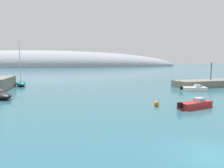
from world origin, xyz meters
The scene contains 8 objects.
water centered at (0.00, 0.00, 0.00)m, with size 600.00×600.00×0.00m, color #2D6675.
breakwater_rocks centered at (24.74, 31.02, 0.69)m, with size 21.57×4.74×1.38m, color gray.
distant_ridge centered at (-29.79, 186.02, 0.00)m, with size 247.22×66.14×26.95m, color #999EA8.
sailboat_teal_near_shore centered at (-17.72, 40.41, 0.60)m, with size 3.41×6.25×9.76m.
motorboat_white_alongside_breakwater centered at (14.64, 24.78, 0.41)m, with size 4.77×2.67×1.14m.
motorboat_red_outer centered at (6.60, 11.86, 0.42)m, with size 4.93×2.81×1.15m.
mooring_buoy_orange centered at (2.53, 13.64, 0.33)m, with size 0.65×0.65×0.65m, color orange.
harbor_lamp_post centered at (22.03, 30.37, 3.87)m, with size 0.36×0.36×3.99m.
Camera 1 is at (-8.33, -11.27, 5.61)m, focal length 35.77 mm.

